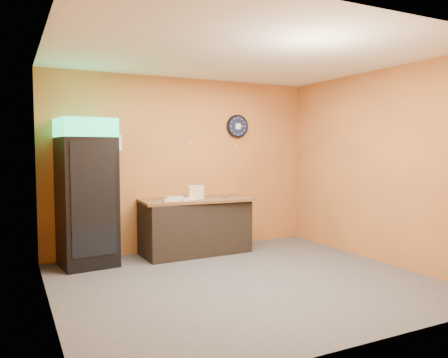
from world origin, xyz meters
TOP-DOWN VIEW (x-y plane):
  - floor at (0.00, 0.00)m, footprint 4.50×4.50m
  - back_wall at (0.00, 2.00)m, footprint 4.50×0.02m
  - left_wall at (-2.25, 0.00)m, footprint 0.02×4.00m
  - right_wall at (2.25, 0.00)m, footprint 0.02×4.00m
  - ceiling at (0.00, 0.00)m, footprint 4.50×4.00m
  - beverage_cooler at (-1.62, 1.60)m, footprint 0.80×0.80m
  - prep_counter at (0.03, 1.63)m, footprint 1.68×0.78m
  - wall_clock at (0.96, 1.97)m, footprint 0.40×0.06m
  - wall_phone at (-1.12, 1.95)m, footprint 0.13×0.11m
  - butcher_paper at (0.03, 1.63)m, footprint 1.75×0.89m
  - sub_roll_stack at (-0.01, 1.52)m, footprint 0.27×0.12m
  - wrapped_sandwich_left at (-0.42, 1.44)m, footprint 0.27×0.14m
  - wrapped_sandwich_mid at (-0.17, 1.43)m, footprint 0.27×0.18m
  - wrapped_sandwich_right at (-0.28, 1.70)m, footprint 0.28×0.14m
  - kitchen_tool at (-0.14, 1.74)m, footprint 0.07×0.07m

SIDE VIEW (x-z plane):
  - floor at x=0.00m, z-range 0.00..0.00m
  - prep_counter at x=0.03m, z-range 0.00..0.83m
  - butcher_paper at x=0.03m, z-range 0.83..0.87m
  - wrapped_sandwich_mid at x=-0.17m, z-range 0.87..0.91m
  - wrapped_sandwich_left at x=-0.42m, z-range 0.87..0.91m
  - wrapped_sandwich_right at x=-0.28m, z-range 0.87..0.91m
  - kitchen_tool at x=-0.14m, z-range 0.87..0.94m
  - sub_roll_stack at x=-0.01m, z-range 0.87..1.09m
  - beverage_cooler at x=-1.62m, z-range -0.02..2.05m
  - back_wall at x=0.00m, z-range 0.00..2.80m
  - left_wall at x=-2.25m, z-range 0.00..2.80m
  - right_wall at x=2.25m, z-range 0.00..2.80m
  - wall_phone at x=-1.12m, z-range 1.63..1.87m
  - wall_clock at x=0.96m, z-range 1.84..2.24m
  - ceiling at x=0.00m, z-range 2.79..2.81m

